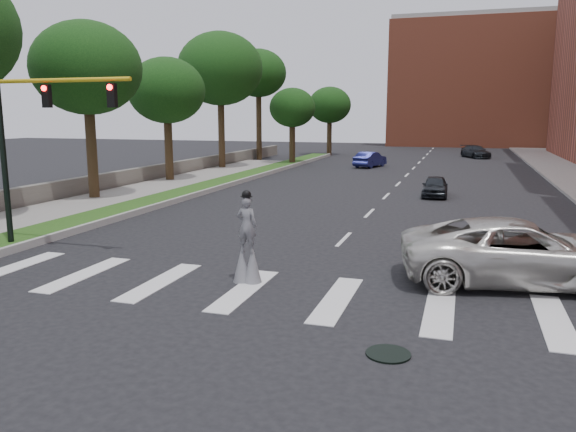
{
  "coord_description": "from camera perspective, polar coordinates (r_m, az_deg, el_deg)",
  "views": [
    {
      "loc": [
        4.24,
        -12.61,
        4.73
      ],
      "look_at": [
        -0.74,
        3.22,
        1.7
      ],
      "focal_mm": 35.0,
      "sensor_mm": 36.0,
      "label": 1
    }
  ],
  "objects": [
    {
      "name": "car_mid",
      "position": [
        51.14,
        8.34,
        5.71
      ],
      "size": [
        2.52,
        4.45,
        1.39
      ],
      "primitive_type": "imported",
      "rotation": [
        0.0,
        0.0,
        2.88
      ],
      "color": "navy",
      "rests_on": "ground"
    },
    {
      "name": "suv_crossing",
      "position": [
        17.03,
        22.55,
        -3.41
      ],
      "size": [
        6.99,
        4.1,
        1.83
      ],
      "primitive_type": "imported",
      "rotation": [
        0.0,
        0.0,
        1.74
      ],
      "color": "beige",
      "rests_on": "ground"
    },
    {
      "name": "tree_6",
      "position": [
        52.75,
        0.44,
        10.89
      ],
      "size": [
        4.25,
        4.25,
        7.11
      ],
      "color": "#322314",
      "rests_on": "ground"
    },
    {
      "name": "sidewalk_left",
      "position": [
        29.73,
        -21.92,
        0.61
      ],
      "size": [
        4.0,
        60.0,
        0.18
      ],
      "primitive_type": "cube",
      "color": "gray",
      "rests_on": "ground"
    },
    {
      "name": "tree_2",
      "position": [
        32.75,
        -19.78,
        13.89
      ],
      "size": [
        5.83,
        5.83,
        9.61
      ],
      "color": "#322314",
      "rests_on": "ground"
    },
    {
      "name": "ground_plane",
      "position": [
        14.11,
        -1.08,
        -9.23
      ],
      "size": [
        160.0,
        160.0,
        0.0
      ],
      "primitive_type": "plane",
      "color": "black",
      "rests_on": "ground"
    },
    {
      "name": "median_curb",
      "position": [
        36.05,
        -6.76,
        2.96
      ],
      "size": [
        0.2,
        60.0,
        0.28
      ],
      "primitive_type": "cube",
      "color": "#969690",
      "rests_on": "ground"
    },
    {
      "name": "building_backdrop",
      "position": [
        90.72,
        19.01,
        12.49
      ],
      "size": [
        26.0,
        14.0,
        18.0
      ],
      "primitive_type": "cube",
      "color": "#B05237",
      "rests_on": "ground"
    },
    {
      "name": "tree_5",
      "position": [
        58.95,
        -3.02,
        14.22
      ],
      "size": [
        5.69,
        5.69,
        11.23
      ],
      "color": "#322314",
      "rests_on": "ground"
    },
    {
      "name": "tree_4",
      "position": [
        49.2,
        -6.91,
        14.6
      ],
      "size": [
        7.2,
        7.2,
        11.54
      ],
      "color": "#322314",
      "rests_on": "ground"
    },
    {
      "name": "tree_7",
      "position": [
        65.62,
        4.26,
        11.15
      ],
      "size": [
        4.87,
        4.87,
        7.8
      ],
      "color": "#322314",
      "rests_on": "ground"
    },
    {
      "name": "traffic_signal",
      "position": [
        20.99,
        -24.72,
        7.83
      ],
      "size": [
        5.3,
        0.23,
        6.2
      ],
      "color": "black",
      "rests_on": "ground"
    },
    {
      "name": "grass_median",
      "position": [
        36.5,
        -8.26,
        2.99
      ],
      "size": [
        2.0,
        60.0,
        0.25
      ],
      "primitive_type": "cube",
      "color": "#204714",
      "rests_on": "ground"
    },
    {
      "name": "manhole",
      "position": [
        11.67,
        10.15,
        -13.62
      ],
      "size": [
        0.9,
        0.9,
        0.04
      ],
      "primitive_type": "cylinder",
      "color": "black",
      "rests_on": "ground"
    },
    {
      "name": "stone_wall",
      "position": [
        40.82,
        -14.05,
        4.16
      ],
      "size": [
        0.5,
        56.0,
        1.1
      ],
      "primitive_type": "cube",
      "color": "#5F5A51",
      "rests_on": "ground"
    },
    {
      "name": "car_far",
      "position": [
        64.7,
        18.52,
        6.21
      ],
      "size": [
        3.62,
        4.96,
        1.34
      ],
      "primitive_type": "imported",
      "rotation": [
        0.0,
        0.0,
        0.43
      ],
      "color": "black",
      "rests_on": "ground"
    },
    {
      "name": "tree_3",
      "position": [
        40.23,
        -12.24,
        12.3
      ],
      "size": [
        5.29,
        5.29,
        8.56
      ],
      "color": "#322314",
      "rests_on": "ground"
    },
    {
      "name": "stilt_performer",
      "position": [
        15.87,
        -4.17,
        -3.28
      ],
      "size": [
        0.84,
        0.53,
        2.66
      ],
      "rotation": [
        0.0,
        0.0,
        3.12
      ],
      "color": "#322314",
      "rests_on": "ground"
    },
    {
      "name": "car_near",
      "position": [
        33.62,
        14.71,
        2.95
      ],
      "size": [
        1.49,
        3.55,
        1.2
      ],
      "primitive_type": "imported",
      "rotation": [
        0.0,
        0.0,
        0.02
      ],
      "color": "black",
      "rests_on": "ground"
    }
  ]
}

